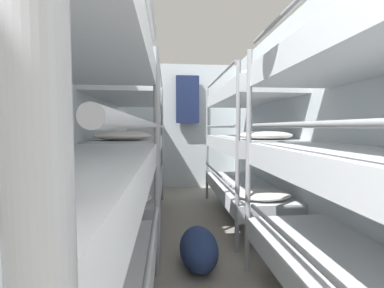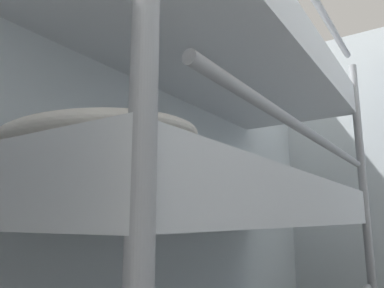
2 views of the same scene
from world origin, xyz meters
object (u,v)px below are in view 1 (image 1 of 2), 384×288
Objects in this scene: bunk_stack_left_near at (58,178)px; bunk_stack_left_far at (132,144)px; duffel_bag at (199,248)px; hanging_coat at (187,100)px; bunk_stack_right_far at (245,143)px.

bunk_stack_left_far is (0.00, 2.18, 0.00)m from bunk_stack_left_near.
bunk_stack_left_far is at bearing 121.95° from duffel_bag.
hanging_coat is (0.13, 2.85, 1.57)m from duffel_bag.
bunk_stack_right_far is (1.44, 2.18, 0.00)m from bunk_stack_left_near.
bunk_stack_right_far is 1.58m from duffel_bag.
bunk_stack_left_near reaches higher than duffel_bag.
bunk_stack_right_far is at bearing -70.42° from hanging_coat.
duffel_bag is at bearing -92.58° from hanging_coat.
bunk_stack_left_near is 1.00× the size of bunk_stack_right_far.
bunk_stack_right_far is 1.98m from hanging_coat.
duffel_bag is 0.64× the size of hanging_coat.
hanging_coat is at bearing 78.13° from bunk_stack_left_near.
hanging_coat reaches higher than bunk_stack_left_near.
bunk_stack_right_far is at bearing 0.00° from bunk_stack_left_far.
hanging_coat is (-0.62, 1.73, 0.74)m from bunk_stack_right_far.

